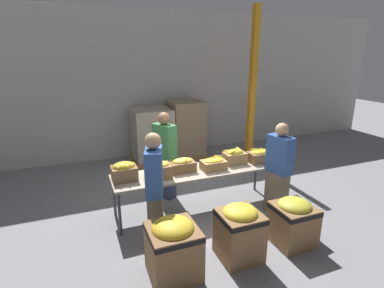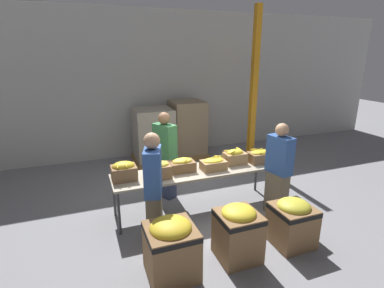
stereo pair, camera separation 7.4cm
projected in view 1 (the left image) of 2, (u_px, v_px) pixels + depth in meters
The scene contains 18 objects.
ground_plane at pixel (197, 209), 5.74m from camera, with size 30.00×30.00×0.00m, color gray.
wall_back at pixel (148, 85), 8.34m from camera, with size 16.00×0.08×4.00m.
sorting_table at pixel (197, 173), 5.52m from camera, with size 3.10×0.77×0.80m.
banana_box_0 at pixel (124, 171), 5.05m from camera, with size 0.42×0.35×0.32m.
banana_box_1 at pixel (159, 170), 5.13m from camera, with size 0.42×0.32×0.30m.
banana_box_2 at pixel (182, 165), 5.43m from camera, with size 0.45×0.30×0.26m.
banana_box_3 at pixel (214, 164), 5.52m from camera, with size 0.45×0.33×0.24m.
banana_box_4 at pixel (235, 156), 5.81m from camera, with size 0.43×0.30×0.29m.
banana_box_5 at pixel (260, 156), 5.90m from camera, with size 0.45×0.31×0.27m.
volunteer_0 at pixel (278, 170), 5.34m from camera, with size 0.31×0.50×1.72m.
volunteer_1 at pixel (165, 156), 6.00m from camera, with size 0.42×0.53×1.77m.
volunteer_2 at pixel (155, 191), 4.48m from camera, with size 0.37×0.53×1.79m.
donation_bin_0 at pixel (173, 246), 3.92m from camera, with size 0.65×0.65×0.83m.
donation_bin_1 at pixel (239, 231), 4.27m from camera, with size 0.58×0.58×0.83m.
donation_bin_2 at pixel (293, 220), 4.61m from camera, with size 0.59×0.59×0.75m.
support_pillar at pixel (252, 87), 7.76m from camera, with size 0.15×0.15×4.00m.
pallet_stack_0 at pixel (186, 130), 8.45m from camera, with size 0.97×0.97×1.59m.
pallet_stack_1 at pixel (152, 136), 8.01m from camera, with size 1.07×1.07×1.46m.
Camera 1 is at (-1.97, -4.73, 2.88)m, focal length 28.00 mm.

